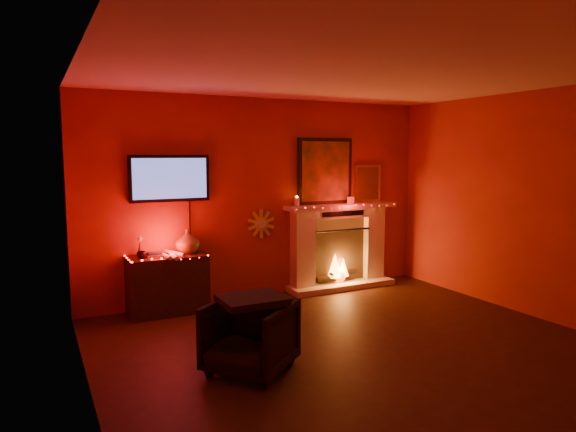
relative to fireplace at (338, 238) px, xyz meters
name	(u,v)px	position (x,y,z in m)	size (l,w,h in m)	color
room	(372,218)	(-1.14, -2.39, 0.63)	(5.00, 5.00, 5.00)	black
fireplace	(338,238)	(0.00, 0.00, 0.00)	(1.72, 0.40, 2.18)	beige
tv	(170,179)	(-2.44, 0.06, 0.92)	(1.00, 0.07, 1.24)	black
sunburst_clock	(261,224)	(-1.19, 0.09, 0.28)	(0.40, 0.03, 0.40)	gold
console_table	(169,280)	(-2.53, -0.13, -0.32)	(0.94, 0.60, 1.03)	black
armchair	(250,337)	(-2.31, -2.19, -0.40)	(0.69, 0.71, 0.65)	black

